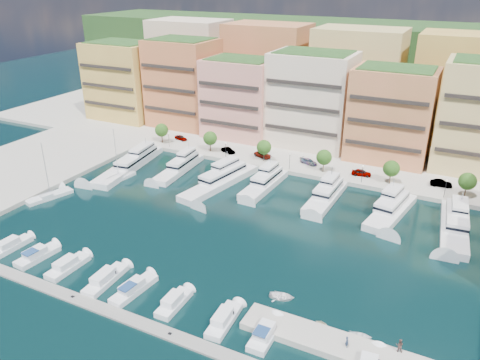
{
  "coord_description": "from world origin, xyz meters",
  "views": [
    {
      "loc": [
        37.17,
        -70.7,
        46.01
      ],
      "look_at": [
        -2.99,
        9.65,
        6.0
      ],
      "focal_mm": 35.0,
      "sensor_mm": 36.0,
      "label": 1
    }
  ],
  "objects": [
    {
      "name": "cruiser_5",
      "position": [
        2.99,
        -24.58,
        0.55
      ],
      "size": [
        2.58,
        7.12,
        2.55
      ],
      "color": "white",
      "rests_on": "ground"
    },
    {
      "name": "person_1",
      "position": [
        34.86,
        -20.0,
        1.98
      ],
      "size": [
        1.02,
        0.83,
        1.96
      ],
      "primitive_type": "imported",
      "rotation": [
        0.0,
        0.0,
        3.24
      ],
      "color": "brown",
      "rests_on": "finger_pier"
    },
    {
      "name": "lamppost_3",
      "position": [
        18.0,
        31.2,
        3.83
      ],
      "size": [
        0.3,
        0.3,
        4.2
      ],
      "color": "black",
      "rests_on": "north_quay"
    },
    {
      "name": "backblock_3",
      "position": [
        35.0,
        74.0,
        16.0
      ],
      "size": [
        26.0,
        18.0,
        30.0
      ],
      "primitive_type": "cube",
      "color": "#DFB651",
      "rests_on": "north_quay"
    },
    {
      "name": "tree_5",
      "position": [
        40.0,
        33.5,
        4.74
      ],
      "size": [
        3.8,
        3.8,
        5.65
      ],
      "color": "#473323",
      "rests_on": "north_quay"
    },
    {
      "name": "north_quay",
      "position": [
        0.0,
        62.0,
        0.0
      ],
      "size": [
        220.0,
        64.0,
        2.0
      ],
      "primitive_type": "cube",
      "color": "#9E998E",
      "rests_on": "ground"
    },
    {
      "name": "yacht_2",
      "position": [
        -11.79,
        17.69,
        1.21
      ],
      "size": [
        9.04,
        25.1,
        7.3
      ],
      "color": "white",
      "rests_on": "ground"
    },
    {
      "name": "yacht_6",
      "position": [
        39.0,
        19.17,
        1.21
      ],
      "size": [
        6.4,
        21.75,
        7.3
      ],
      "color": "white",
      "rests_on": "ground"
    },
    {
      "name": "cruiser_3",
      "position": [
        -10.21,
        -24.6,
        0.55
      ],
      "size": [
        3.07,
        9.08,
        2.55
      ],
      "color": "white",
      "rests_on": "ground"
    },
    {
      "name": "lamppost_2",
      "position": [
        0.0,
        31.2,
        3.83
      ],
      "size": [
        0.3,
        0.3,
        4.2
      ],
      "color": "black",
      "rests_on": "north_quay"
    },
    {
      "name": "car_4",
      "position": [
        17.04,
        35.12,
        1.79
      ],
      "size": [
        4.86,
        2.49,
        1.58
      ],
      "primitive_type": "imported",
      "rotation": [
        0.0,
        0.0,
        1.71
      ],
      "color": "gray",
      "rests_on": "north_quay"
    },
    {
      "name": "apartment_1",
      "position": [
        -44.0,
        51.99,
        14.31
      ],
      "size": [
        20.0,
        16.5,
        26.8
      ],
      "color": "#BC6E3E",
      "rests_on": "north_quay"
    },
    {
      "name": "tree_2",
      "position": [
        -8.0,
        33.5,
        4.74
      ],
      "size": [
        3.8,
        3.8,
        5.65
      ],
      "color": "#473323",
      "rests_on": "north_quay"
    },
    {
      "name": "cruiser_0",
      "position": [
        -32.42,
        -24.59,
        0.55
      ],
      "size": [
        2.62,
        8.05,
        2.55
      ],
      "color": "white",
      "rests_on": "ground"
    },
    {
      "name": "cruiser_6",
      "position": [
        11.51,
        -24.59,
        0.55
      ],
      "size": [
        2.95,
        7.98,
        2.55
      ],
      "color": "white",
      "rests_on": "ground"
    },
    {
      "name": "tender_0",
      "position": [
        16.84,
        -15.64,
        0.4
      ],
      "size": [
        4.41,
        3.56,
        0.81
      ],
      "primitive_type": "imported",
      "rotation": [
        0.0,
        0.0,
        1.79
      ],
      "color": "white",
      "rests_on": "ground"
    },
    {
      "name": "sailboat_1",
      "position": [
        -42.63,
        -6.14,
        0.31
      ],
      "size": [
        5.77,
        10.54,
        13.2
      ],
      "color": "white",
      "rests_on": "ground"
    },
    {
      "name": "cruiser_4",
      "position": [
        -4.53,
        -24.62,
        0.57
      ],
      "size": [
        3.31,
        8.88,
        2.66
      ],
      "color": "white",
      "rests_on": "ground"
    },
    {
      "name": "lamppost_4",
      "position": [
        36.0,
        31.2,
        3.83
      ],
      "size": [
        0.3,
        0.3,
        4.2
      ],
      "color": "black",
      "rests_on": "north_quay"
    },
    {
      "name": "sailboat_2",
      "position": [
        -35.47,
        8.36,
        0.31
      ],
      "size": [
        3.86,
        9.92,
        13.2
      ],
      "color": "white",
      "rests_on": "ground"
    },
    {
      "name": "car_2",
      "position": [
        -9.18,
        35.74,
        1.7
      ],
      "size": [
        5.57,
        3.99,
        1.41
      ],
      "primitive_type": "imported",
      "rotation": [
        0.0,
        0.0,
        1.21
      ],
      "color": "gray",
      "rests_on": "north_quay"
    },
    {
      "name": "lamppost_0",
      "position": [
        -36.0,
        31.2,
        3.83
      ],
      "size": [
        0.3,
        0.3,
        4.2
      ],
      "color": "black",
      "rests_on": "north_quay"
    },
    {
      "name": "cruiser_2",
      "position": [
        -18.46,
        -24.59,
        0.55
      ],
      "size": [
        2.95,
        8.06,
        2.55
      ],
      "color": "white",
      "rests_on": "ground"
    },
    {
      "name": "tree_1",
      "position": [
        -24.0,
        33.5,
        4.74
      ],
      "size": [
        3.8,
        3.8,
        5.65
      ],
      "color": "#473323",
      "rests_on": "north_quay"
    },
    {
      "name": "car_0",
      "position": [
        -36.44,
        37.79,
        1.7
      ],
      "size": [
        4.38,
        2.61,
        1.4
      ],
      "primitive_type": "imported",
      "rotation": [
        0.0,
        0.0,
        1.32
      ],
      "color": "gray",
      "rests_on": "north_quay"
    },
    {
      "name": "apartment_4",
      "position": [
        20.0,
        49.99,
        12.81
      ],
      "size": [
        20.0,
        15.5,
        23.8
      ],
      "color": "#E27D54",
      "rests_on": "north_quay"
    },
    {
      "name": "apartment_3",
      "position": [
        -2.0,
        51.99,
        13.81
      ],
      "size": [
        22.0,
        16.5,
        25.8
      ],
      "color": "beige",
      "rests_on": "north_quay"
    },
    {
      "name": "yacht_0",
      "position": [
        -37.63,
        16.59,
        1.21
      ],
      "size": [
        8.58,
        27.52,
        7.3
      ],
      "color": "white",
      "rests_on": "ground"
    },
    {
      "name": "ground",
      "position": [
        0.0,
        0.0,
        0.0
      ],
      "size": [
        400.0,
        400.0,
        0.0
      ],
      "primitive_type": "plane",
      "color": "black",
      "rests_on": "ground"
    },
    {
      "name": "backblock_1",
      "position": [
        -25.0,
        74.0,
        16.0
      ],
      "size": [
        26.0,
        18.0,
        30.0
      ],
      "primitive_type": "cube",
      "color": "#E27D54",
      "rests_on": "north_quay"
    },
    {
      "name": "lamppost_1",
      "position": [
        -18.0,
        31.2,
        3.83
      ],
      "size": [
        0.3,
        0.3,
        4.2
      ],
      "color": "black",
      "rests_on": "north_quay"
    },
    {
      "name": "tender_1",
      "position": [
        24.15,
        -18.75,
        0.46
      ],
      "size": [
        1.85,
        1.63,
        0.91
      ],
      "primitive_type": "imported",
      "rotation": [
        0.0,
        0.0,
        1.49
      ],
      "color": "beige",
      "rests_on": "ground"
    },
    {
      "name": "yacht_4",
      "position": [
        12.75,
        20.72,
        1.09
      ],
      "size": [
        5.22,
        18.11,
        7.3
      ],
      "color": "white",
      "rests_on": "ground"
    },
    {
      "name": "car_3",
      "position": [
        3.19,
        36.59,
        1.68
      ],
      "size": [
        5.01,
        3.16,
        1.35
      ],
      "primitive_type": "imported",
      "rotation": [
        0.0,
        0.0,
        1.28
      ],
      "color": "gray",
      "rests_on": "north_quay"
    },
    {
      "name": "person_0",
      "position": [
        28.59,
        -22.26,
        1.85
      ],
      "size": [
        0.71,
        0.74,
        1.71
      ],
      "primitive_type": "imported",
      "rotation": [
        0.0,
        0.0,
        2.24
      ],
      "color": "#293852",
      "rests_on": "finger_pier"
    },
    {
      "name": "tree_0",
      "position": [
        -40.0,
        33.5,
        4.74
      ],
      "size": [
        3.8,
        3.8,
        5.65
      ],
      "color": "#473323",
      "rests_on": "north_quay"
    },
    {
      "name": "yacht_5",
      "position": [
        26.85,
        20.33,
        1.21
      ],
      "size": [
        7.99,
        19.48,
        7.3
      ],
      "color": "white",
      "rests_on": "ground"
    },
    {
      "name": "tender_2",
      "position": [
        29.5,
        -19.0,
        0.37
      ],
      "size": [
        4.17,
        3.53,
        0.74
      ],
      "primitive_type": "imported",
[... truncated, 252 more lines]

